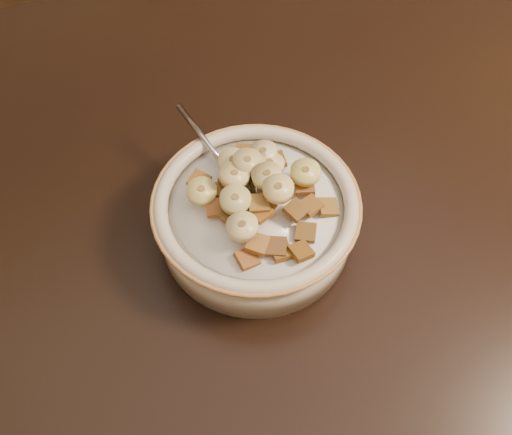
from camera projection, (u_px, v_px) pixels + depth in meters
name	position (u px, v px, depth m)	size (l,w,h in m)	color
floor	(316.00, 368.00, 1.36)	(4.00, 4.50, 0.10)	#422816
table	(370.00, 155.00, 0.72)	(1.40, 0.90, 0.04)	black
cereal_bowl	(256.00, 220.00, 0.61)	(0.21, 0.21, 0.05)	beige
milk	(256.00, 207.00, 0.59)	(0.17, 0.17, 0.00)	white
spoon	(238.00, 184.00, 0.60)	(0.04, 0.05, 0.01)	#A8ADB5
cereal_square_0	(305.00, 187.00, 0.59)	(0.02, 0.02, 0.01)	brown
cereal_square_1	(276.00, 247.00, 0.55)	(0.02, 0.02, 0.01)	brown
cereal_square_2	(232.00, 216.00, 0.56)	(0.02, 0.02, 0.01)	brown
cereal_square_3	(296.00, 210.00, 0.57)	(0.02, 0.02, 0.01)	brown
cereal_square_4	(301.00, 251.00, 0.55)	(0.02, 0.02, 0.01)	brown
cereal_square_5	(259.00, 204.00, 0.56)	(0.02, 0.02, 0.01)	brown
cereal_square_6	(261.00, 211.00, 0.56)	(0.02, 0.02, 0.01)	brown
cereal_square_7	(247.00, 259.00, 0.55)	(0.02, 0.02, 0.01)	brown
cereal_square_8	(199.00, 181.00, 0.60)	(0.02, 0.02, 0.01)	brown
cereal_square_9	(230.00, 185.00, 0.59)	(0.02, 0.02, 0.01)	brown
cereal_square_10	(216.00, 208.00, 0.57)	(0.02, 0.02, 0.01)	#98521F
cereal_square_11	(272.00, 196.00, 0.57)	(0.02, 0.02, 0.01)	#935727
cereal_square_12	(247.00, 159.00, 0.62)	(0.02, 0.02, 0.01)	brown
cereal_square_13	(276.00, 161.00, 0.62)	(0.02, 0.02, 0.01)	brown
cereal_square_14	(281.00, 252.00, 0.55)	(0.02, 0.02, 0.01)	brown
cereal_square_15	(306.00, 232.00, 0.56)	(0.02, 0.02, 0.01)	brown
cereal_square_16	(238.00, 221.00, 0.56)	(0.02, 0.02, 0.01)	brown
cereal_square_17	(232.00, 169.00, 0.60)	(0.02, 0.02, 0.01)	brown
cereal_square_18	(236.00, 177.00, 0.59)	(0.02, 0.02, 0.01)	#925D26
cereal_square_19	(274.00, 195.00, 0.57)	(0.02, 0.02, 0.01)	brown
cereal_square_20	(274.00, 187.00, 0.58)	(0.02, 0.02, 0.01)	olive
cereal_square_21	(280.00, 185.00, 0.59)	(0.02, 0.02, 0.01)	brown
cereal_square_22	(213.00, 191.00, 0.59)	(0.02, 0.02, 0.01)	brown
cereal_square_23	(258.00, 243.00, 0.55)	(0.02, 0.02, 0.01)	#9D6928
cereal_square_24	(311.00, 206.00, 0.58)	(0.02, 0.02, 0.01)	brown
cereal_square_25	(260.00, 155.00, 0.62)	(0.02, 0.02, 0.01)	brown
cereal_square_26	(263.00, 166.00, 0.61)	(0.02, 0.02, 0.01)	#915F30
cereal_square_27	(244.00, 151.00, 0.62)	(0.02, 0.02, 0.01)	#8C5C1F
cereal_square_28	(328.00, 207.00, 0.58)	(0.02, 0.02, 0.01)	brown
cereal_square_29	(257.00, 245.00, 0.55)	(0.02, 0.02, 0.01)	brown
banana_slice_0	(269.00, 164.00, 0.59)	(0.03, 0.03, 0.01)	#FFF3AA
banana_slice_1	(263.00, 153.00, 0.60)	(0.03, 0.03, 0.01)	#FFE9AB
banana_slice_2	(278.00, 189.00, 0.56)	(0.03, 0.03, 0.01)	#F3D68E
banana_slice_3	(202.00, 191.00, 0.58)	(0.03, 0.03, 0.01)	#E3D87A
banana_slice_4	(235.00, 175.00, 0.57)	(0.03, 0.03, 0.01)	#E6CE7D
banana_slice_5	(305.00, 172.00, 0.58)	(0.03, 0.03, 0.01)	#E4D16D
banana_slice_6	(235.00, 200.00, 0.56)	(0.03, 0.03, 0.01)	#CEBF85
banana_slice_7	(242.00, 227.00, 0.54)	(0.03, 0.03, 0.01)	#FBEAA7
banana_slice_8	(248.00, 162.00, 0.58)	(0.03, 0.03, 0.01)	#E1C277
banana_slice_9	(233.00, 162.00, 0.60)	(0.03, 0.03, 0.01)	#FFF399
banana_slice_10	(267.00, 176.00, 0.57)	(0.03, 0.03, 0.01)	#FFE28A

